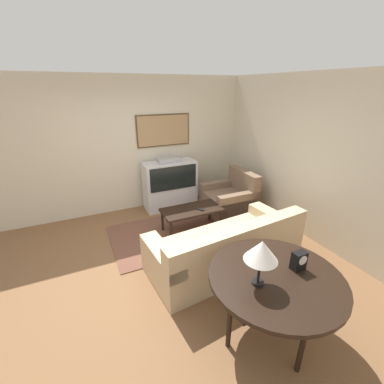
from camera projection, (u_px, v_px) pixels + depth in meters
ground_plane at (161, 263)px, 3.88m from camera, size 12.00×12.00×0.00m
wall_back at (124, 147)px, 5.15m from camera, size 12.00×0.10×2.70m
wall_right at (303, 157)px, 4.39m from camera, size 0.06×12.00×2.70m
area_rug at (184, 230)px, 4.74m from camera, size 2.60×1.47×0.01m
tv at (170, 184)px, 5.51m from camera, size 1.11×0.48×1.11m
couch at (226, 248)px, 3.74m from camera, size 2.30×1.16×0.80m
armchair at (230, 200)px, 5.33m from camera, size 0.91×0.95×0.89m
coffee_table at (192, 211)px, 4.62m from camera, size 1.08×0.53×0.44m
console_table at (275, 281)px, 2.49m from camera, size 1.30×1.30×0.79m
table_lamp at (261, 251)px, 2.23m from camera, size 0.30×0.30×0.46m
mantel_clock at (299, 261)px, 2.52m from camera, size 0.14×0.10×0.19m
remote at (200, 209)px, 4.57m from camera, size 0.11×0.16×0.02m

